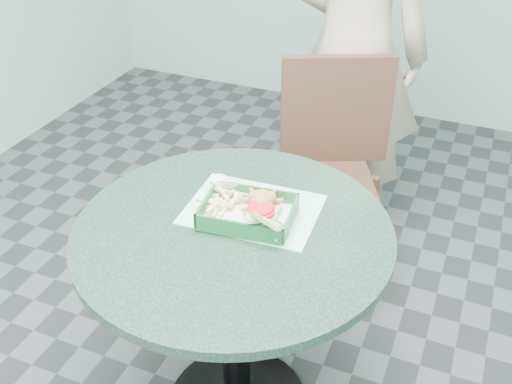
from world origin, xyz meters
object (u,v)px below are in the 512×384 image
at_px(crab_sandwich, 262,208).
at_px(sauce_ramekin, 224,186).
at_px(diner_person, 356,20).
at_px(food_basket, 248,221).
at_px(cafe_table, 234,279).
at_px(dining_chair, 325,159).

relative_size(crab_sandwich, sauce_ramekin, 2.09).
bearing_deg(diner_person, food_basket, 90.20).
distance_m(cafe_table, diner_person, 1.26).
xyz_separation_m(cafe_table, food_basket, (0.02, 0.05, 0.19)).
relative_size(cafe_table, diner_person, 0.45).
bearing_deg(sauce_ramekin, diner_person, 84.18).
height_order(cafe_table, crab_sandwich, crab_sandwich).
bearing_deg(sauce_ramekin, dining_chair, 80.94).
relative_size(cafe_table, dining_chair, 0.96).
distance_m(dining_chair, sauce_ramekin, 0.76).
bearing_deg(crab_sandwich, cafe_table, -123.27).
relative_size(dining_chair, sauce_ramekin, 17.56).
xyz_separation_m(crab_sandwich, sauce_ramekin, (-0.15, 0.06, -0.00)).
bearing_deg(cafe_table, dining_chair, 88.73).
bearing_deg(cafe_table, crab_sandwich, 56.73).
distance_m(food_basket, crab_sandwich, 0.05).
height_order(cafe_table, dining_chair, dining_chair).
distance_m(cafe_table, dining_chair, 0.85).
bearing_deg(food_basket, sauce_ramekin, 142.22).
xyz_separation_m(cafe_table, sauce_ramekin, (-0.09, 0.14, 0.22)).
xyz_separation_m(cafe_table, diner_person, (0.01, 1.19, 0.42)).
bearing_deg(sauce_ramekin, food_basket, -37.78).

